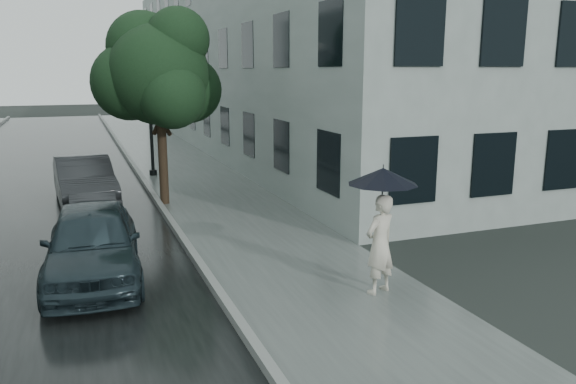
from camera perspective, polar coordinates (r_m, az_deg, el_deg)
name	(u,v)px	position (r m, az deg, el deg)	size (l,w,h in m)	color
ground	(300,281)	(10.38, 1.23, -8.99)	(120.00, 120.00, 0.00)	black
sidewalk	(188,172)	(21.65, -10.16, 2.04)	(3.50, 60.00, 0.01)	slate
kerb_near	(138,173)	(21.39, -14.97, 1.88)	(0.15, 60.00, 0.15)	slate
asphalt_road	(35,181)	(21.35, -24.33, 0.99)	(6.85, 60.00, 0.00)	black
building_near	(257,56)	(29.90, -3.17, 13.61)	(7.02, 36.00, 9.00)	#8F9C98
pedestrian	(380,244)	(9.69, 9.31, -5.26)	(0.63, 0.41, 1.73)	beige
umbrella	(383,176)	(9.47, 9.62, 1.59)	(1.39, 1.39, 1.29)	black
street_tree	(158,73)	(16.31, -13.05, 11.70)	(3.63, 3.30, 5.47)	#332619
lamp_post	(145,99)	(20.92, -14.33, 9.16)	(0.85, 0.34, 4.84)	black
car_near	(92,243)	(10.83, -19.24, -4.87)	(1.64, 4.08, 1.39)	#1B292F
car_far	(84,181)	(16.93, -19.98, 1.04)	(1.45, 4.16, 1.37)	black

